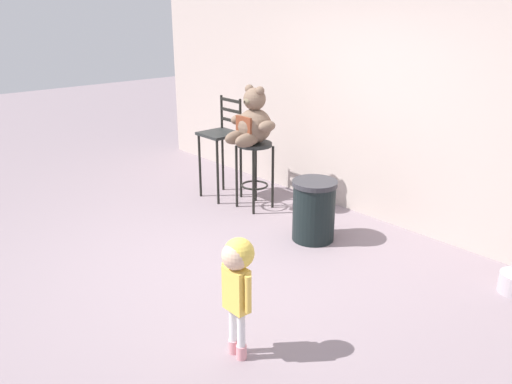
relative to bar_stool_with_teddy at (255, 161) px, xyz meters
name	(u,v)px	position (x,y,z in m)	size (l,w,h in m)	color
ground_plane	(220,266)	(0.92, -1.26, -0.59)	(24.00, 24.00, 0.00)	gray
building_wall	(375,61)	(0.92, 0.97, 1.18)	(7.65, 0.30, 3.53)	#BCABA1
bar_stool_with_teddy	(255,161)	(0.00, 0.00, 0.00)	(0.41, 0.41, 0.82)	#242625
teddy_bear	(253,122)	(0.00, -0.03, 0.48)	(0.63, 0.57, 0.67)	brown
child_walking	(237,273)	(2.07, -1.99, 0.07)	(0.29, 0.23, 0.91)	pink
trash_bin	(314,210)	(1.10, -0.15, -0.26)	(0.47, 0.47, 0.65)	black
bar_chair_empty	(221,140)	(-0.57, -0.05, 0.17)	(0.44, 0.44, 1.27)	#242625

